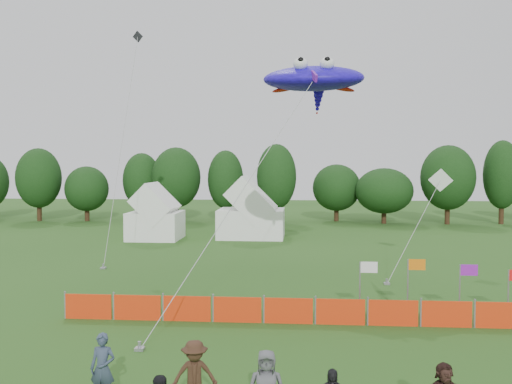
# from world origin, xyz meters

# --- Properties ---
(treeline) EXTENTS (104.57, 8.78, 8.36)m
(treeline) POSITION_xyz_m (1.61, 44.93, 4.18)
(treeline) COLOR #382314
(treeline) RESTS_ON ground
(tent_left) EXTENTS (4.16, 4.16, 3.67)m
(tent_left) POSITION_xyz_m (-10.25, 30.99, 1.85)
(tent_left) COLOR white
(tent_left) RESTS_ON ground
(tent_right) EXTENTS (5.50, 4.40, 3.88)m
(tent_right) POSITION_xyz_m (-2.55, 32.55, 1.96)
(tent_right) COLOR white
(tent_right) RESTS_ON ground
(barrier_fence) EXTENTS (19.90, 0.06, 1.00)m
(barrier_fence) POSITION_xyz_m (2.14, 7.51, 0.50)
(barrier_fence) COLOR red
(barrier_fence) RESTS_ON ground
(flag_row) EXTENTS (6.73, 0.56, 2.30)m
(flag_row) POSITION_xyz_m (7.09, 9.03, 1.47)
(flag_row) COLOR gray
(flag_row) RESTS_ON ground
(spectator_a) EXTENTS (0.69, 0.47, 1.83)m
(spectator_a) POSITION_xyz_m (-3.50, -0.20, 0.92)
(spectator_a) COLOR #323E53
(spectator_a) RESTS_ON ground
(spectator_c) EXTENTS (1.31, 0.94, 1.82)m
(spectator_c) POSITION_xyz_m (-1.01, -0.53, 0.91)
(spectator_c) COLOR #3A2317
(spectator_c) RESTS_ON ground
(stingray_kite) EXTENTS (8.92, 19.65, 11.68)m
(stingray_kite) POSITION_xyz_m (2.25, 16.69, 10.68)
(stingray_kite) COLOR #2610E7
(stingray_kite) RESTS_ON ground
(small_kite_white) EXTENTS (4.63, 5.33, 5.91)m
(small_kite_white) POSITION_xyz_m (8.94, 18.87, 4.05)
(small_kite_white) COLOR white
(small_kite_white) RESTS_ON ground
(small_kite_dark) EXTENTS (0.99, 6.32, 15.20)m
(small_kite_dark) POSITION_xyz_m (-9.75, 21.30, 8.08)
(small_kite_dark) COLOR black
(small_kite_dark) RESTS_ON ground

